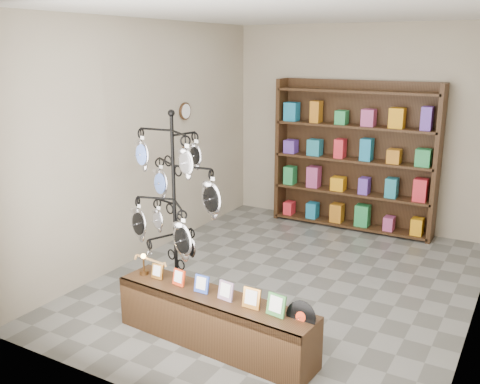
% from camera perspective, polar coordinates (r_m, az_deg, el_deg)
% --- Properties ---
extents(ground, '(5.00, 5.00, 0.00)m').
position_cam_1_polar(ground, '(6.37, 5.03, -9.48)').
color(ground, slate).
rests_on(ground, ground).
extents(room_envelope, '(5.00, 5.00, 5.00)m').
position_cam_1_polar(room_envelope, '(5.86, 5.45, 7.23)').
color(room_envelope, '#A9A088').
rests_on(room_envelope, ground).
extents(display_tree, '(1.09, 1.05, 2.09)m').
position_cam_1_polar(display_tree, '(5.28, -7.04, -0.82)').
color(display_tree, black).
rests_on(display_tree, ground).
extents(front_shelf, '(2.01, 0.56, 0.70)m').
position_cam_1_polar(front_shelf, '(5.01, -2.78, -13.48)').
color(front_shelf, black).
rests_on(front_shelf, ground).
extents(back_shelving, '(2.42, 0.36, 2.20)m').
position_cam_1_polar(back_shelving, '(8.11, 12.04, 3.26)').
color(back_shelving, black).
rests_on(back_shelving, ground).
extents(wall_clocks, '(0.03, 0.24, 0.84)m').
position_cam_1_polar(wall_clocks, '(7.57, -5.81, 6.32)').
color(wall_clocks, black).
rests_on(wall_clocks, ground).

